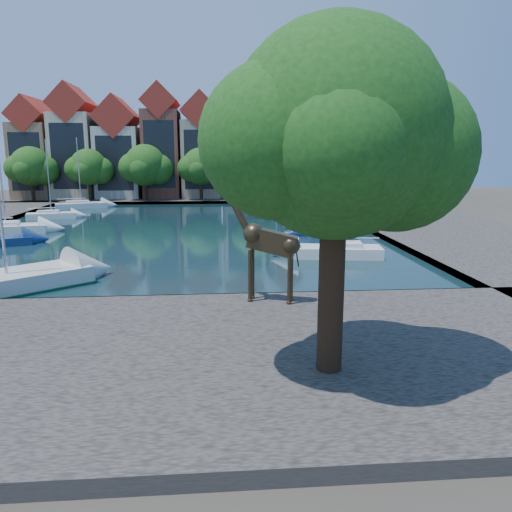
{
  "coord_description": "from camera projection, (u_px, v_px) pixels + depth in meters",
  "views": [
    {
      "loc": [
        3.95,
        -23.64,
        7.27
      ],
      "look_at": [
        5.84,
        -0.86,
        2.53
      ],
      "focal_mm": 35.0,
      "sensor_mm": 36.0,
      "label": 1
    }
  ],
  "objects": [
    {
      "name": "far_quay",
      "position": [
        190.0,
        198.0,
        78.82
      ],
      "size": [
        60.0,
        16.0,
        0.5
      ],
      "primitive_type": "cube",
      "color": "#504945",
      "rests_on": "ground"
    },
    {
      "name": "far_tree_mid_west",
      "position": [
        146.0,
        167.0,
        71.95
      ],
      "size": [
        7.8,
        6.0,
        8.0
      ],
      "color": "#332114",
      "rests_on": "far_quay"
    },
    {
      "name": "sailboat_right_b",
      "position": [
        335.0,
        227.0,
        46.08
      ],
      "size": [
        7.7,
        5.36,
        9.37
      ],
      "color": "navy",
      "rests_on": "water_basin"
    },
    {
      "name": "sailboat_right_a",
      "position": [
        336.0,
        249.0,
        34.92
      ],
      "size": [
        6.61,
        3.07,
        11.79
      ],
      "color": "silver",
      "rests_on": "water_basin"
    },
    {
      "name": "sailboat_right_c",
      "position": [
        327.0,
        221.0,
        49.29
      ],
      "size": [
        7.01,
        4.15,
        11.21
      ],
      "color": "white",
      "rests_on": "water_basin"
    },
    {
      "name": "townhouse_west_mid",
      "position": [
        76.0,
        146.0,
        75.81
      ],
      "size": [
        5.94,
        9.18,
        16.79
      ],
      "color": "#C4B697",
      "rests_on": "far_quay"
    },
    {
      "name": "ground",
      "position": [
        135.0,
        305.0,
        24.23
      ],
      "size": [
        160.0,
        160.0,
        0.0
      ],
      "primitive_type": "plane",
      "color": "#38332B",
      "rests_on": "ground"
    },
    {
      "name": "far_tree_far_west",
      "position": [
        32.0,
        168.0,
        70.68
      ],
      "size": [
        7.28,
        5.6,
        7.68
      ],
      "color": "#332114",
      "rests_on": "far_quay"
    },
    {
      "name": "sailboat_left_e",
      "position": [
        81.0,
        204.0,
        65.93
      ],
      "size": [
        6.8,
        4.25,
        9.14
      ],
      "color": "silver",
      "rests_on": "water_basin"
    },
    {
      "name": "sailboat_left_c",
      "position": [
        6.0,
        227.0,
        45.25
      ],
      "size": [
        7.31,
        3.73,
        12.43
      ],
      "color": "white",
      "rests_on": "water_basin"
    },
    {
      "name": "townhouse_west_end",
      "position": [
        36.0,
        152.0,
        75.51
      ],
      "size": [
        5.44,
        9.18,
        14.93
      ],
      "color": "#88684A",
      "rests_on": "far_quay"
    },
    {
      "name": "townhouse_center",
      "position": [
        162.0,
        145.0,
        76.84
      ],
      "size": [
        5.44,
        9.18,
        16.93
      ],
      "color": "brown",
      "rests_on": "far_quay"
    },
    {
      "name": "far_tree_mid_east",
      "position": [
        201.0,
        168.0,
        72.63
      ],
      "size": [
        7.02,
        5.4,
        7.52
      ],
      "color": "#332114",
      "rests_on": "far_quay"
    },
    {
      "name": "sailboat_right_d",
      "position": [
        276.0,
        203.0,
        66.93
      ],
      "size": [
        5.64,
        3.61,
        10.53
      ],
      "color": "silver",
      "rests_on": "water_basin"
    },
    {
      "name": "water_basin",
      "position": [
        174.0,
        230.0,
        47.64
      ],
      "size": [
        38.0,
        50.0,
        0.08
      ],
      "primitive_type": "cube",
      "color": "black",
      "rests_on": "ground"
    },
    {
      "name": "townhouse_east_end",
      "position": [
        284.0,
        154.0,
        78.63
      ],
      "size": [
        5.44,
        9.18,
        14.43
      ],
      "color": "brown",
      "rests_on": "far_quay"
    },
    {
      "name": "near_quay",
      "position": [
        104.0,
        358.0,
        17.35
      ],
      "size": [
        50.0,
        14.0,
        0.5
      ],
      "primitive_type": "cube",
      "color": "#504945",
      "rests_on": "ground"
    },
    {
      "name": "far_tree_east",
      "position": [
        256.0,
        167.0,
        73.25
      ],
      "size": [
        7.54,
        5.8,
        7.84
      ],
      "color": "#332114",
      "rests_on": "far_quay"
    },
    {
      "name": "far_tree_far_east",
      "position": [
        310.0,
        168.0,
        73.93
      ],
      "size": [
        6.76,
        5.2,
        7.36
      ],
      "color": "#332114",
      "rests_on": "far_quay"
    },
    {
      "name": "plane_tree",
      "position": [
        340.0,
        139.0,
        14.5
      ],
      "size": [
        8.32,
        6.4,
        10.62
      ],
      "color": "#332114",
      "rests_on": "near_quay"
    },
    {
      "name": "right_quay",
      "position": [
        427.0,
        225.0,
        49.61
      ],
      "size": [
        14.0,
        52.0,
        0.5
      ],
      "primitive_type": "cube",
      "color": "#504945",
      "rests_on": "ground"
    },
    {
      "name": "townhouse_west_inner",
      "position": [
        120.0,
        152.0,
        76.52
      ],
      "size": [
        6.43,
        9.18,
        15.15
      ],
      "color": "beige",
      "rests_on": "far_quay"
    },
    {
      "name": "townhouse_east_inner",
      "position": [
        201.0,
        150.0,
        77.45
      ],
      "size": [
        5.94,
        9.18,
        15.79
      ],
      "color": "tan",
      "rests_on": "far_quay"
    },
    {
      "name": "sailboat_left_d",
      "position": [
        51.0,
        214.0,
        55.39
      ],
      "size": [
        5.44,
        2.95,
        8.67
      ],
      "color": "white",
      "rests_on": "water_basin"
    },
    {
      "name": "townhouse_east_mid",
      "position": [
        243.0,
        147.0,
        77.9
      ],
      "size": [
        6.43,
        9.18,
        16.65
      ],
      "color": "beige",
      "rests_on": "far_quay"
    },
    {
      "name": "giraffe_statue",
      "position": [
        265.0,
        241.0,
        22.68
      ],
      "size": [
        3.97,
        1.63,
        5.78
      ],
      "color": "#322919",
      "rests_on": "near_quay"
    },
    {
      "name": "far_tree_west",
      "position": [
        89.0,
        168.0,
        71.35
      ],
      "size": [
        6.76,
        5.2,
        7.36
      ],
      "color": "#332114",
      "rests_on": "far_quay"
    }
  ]
}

